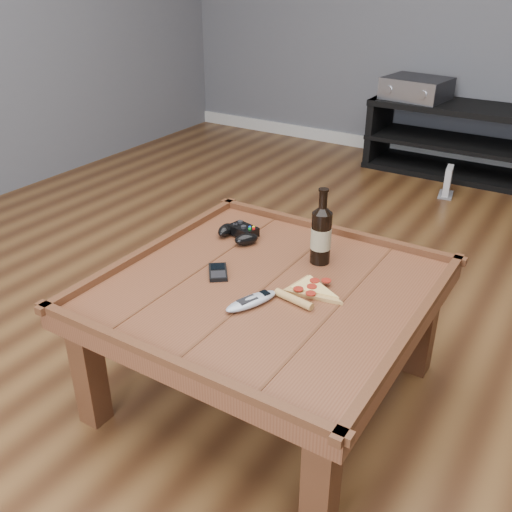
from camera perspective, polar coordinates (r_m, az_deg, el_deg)
The scene contains 11 objects.
ground at distance 2.12m, azimuth 0.97°, elevation -13.47°, with size 6.00×6.00×0.00m, color #402412.
baseboard at distance 4.64m, azimuth 20.83°, elevation 8.97°, with size 5.00×0.02×0.10m, color silver.
coffee_table at distance 1.89m, azimuth 1.06°, elevation -4.50°, with size 1.03×1.03×0.48m.
media_console at distance 4.36m, azimuth 20.52°, elevation 10.61°, with size 1.40×0.45×0.50m.
beer_bottle at distance 1.96m, azimuth 6.54°, elevation 2.25°, with size 0.07×0.07×0.27m.
game_controller at distance 2.16m, azimuth -1.71°, elevation 2.34°, with size 0.19×0.15×0.05m.
pizza_slice at distance 1.82m, azimuth 5.33°, elevation -3.47°, with size 0.19×0.27×0.03m.
smartphone at distance 1.93m, azimuth -3.82°, elevation -1.61°, with size 0.12×0.13×0.02m.
remote_control at distance 1.75m, azimuth -0.46°, elevation -4.53°, with size 0.12×0.20×0.03m.
av_receiver at distance 4.38m, azimuth 15.74°, elevation 15.85°, with size 0.47×0.41×0.15m.
game_console at distance 3.97m, azimuth 18.61°, elevation 6.94°, with size 0.11×0.17×0.20m.
Camera 1 is at (0.82, -1.37, 1.40)m, focal length 40.00 mm.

